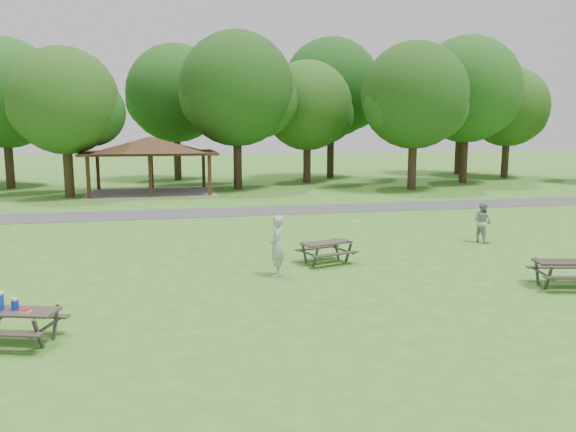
# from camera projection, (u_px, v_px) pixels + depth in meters

# --- Properties ---
(ground) EXTENTS (160.00, 160.00, 0.00)m
(ground) POSITION_uv_depth(u_px,v_px,m) (284.00, 285.00, 15.66)
(ground) COLOR #3A7421
(ground) RESTS_ON ground
(asphalt_path) EXTENTS (120.00, 3.20, 0.02)m
(asphalt_path) POSITION_uv_depth(u_px,v_px,m) (228.00, 212.00, 29.16)
(asphalt_path) COLOR #404043
(asphalt_path) RESTS_ON ground
(pavilion) EXTENTS (8.60, 7.01, 3.76)m
(pavilion) POSITION_uv_depth(u_px,v_px,m) (150.00, 147.00, 37.47)
(pavilion) COLOR #321D12
(pavilion) RESTS_ON ground
(tree_row_c) EXTENTS (8.19, 7.80, 10.67)m
(tree_row_c) POSITION_uv_depth(u_px,v_px,m) (6.00, 96.00, 39.65)
(tree_row_c) COLOR #311E15
(tree_row_c) RESTS_ON ground
(tree_row_d) EXTENTS (6.93, 6.60, 9.27)m
(tree_row_d) POSITION_uv_depth(u_px,v_px,m) (66.00, 104.00, 34.57)
(tree_row_d) COLOR #2E2214
(tree_row_d) RESTS_ON ground
(tree_row_e) EXTENTS (8.40, 8.00, 11.02)m
(tree_row_e) POSITION_uv_depth(u_px,v_px,m) (238.00, 92.00, 39.19)
(tree_row_e) COLOR black
(tree_row_e) RESTS_ON ground
(tree_row_f) EXTENTS (7.35, 7.00, 9.55)m
(tree_row_f) POSITION_uv_depth(u_px,v_px,m) (308.00, 108.00, 43.99)
(tree_row_f) COLOR #321E16
(tree_row_f) RESTS_ON ground
(tree_row_g) EXTENTS (7.77, 7.40, 10.25)m
(tree_row_g) POSITION_uv_depth(u_px,v_px,m) (415.00, 99.00, 38.94)
(tree_row_g) COLOR black
(tree_row_g) RESTS_ON ground
(tree_row_h) EXTENTS (8.61, 8.20, 11.37)m
(tree_row_h) POSITION_uv_depth(u_px,v_px,m) (468.00, 93.00, 43.49)
(tree_row_h) COLOR black
(tree_row_h) RESTS_ON ground
(tree_row_i) EXTENTS (7.14, 6.80, 9.52)m
(tree_row_i) POSITION_uv_depth(u_px,v_px,m) (509.00, 109.00, 48.33)
(tree_row_i) COLOR black
(tree_row_i) RESTS_ON ground
(tree_deep_b) EXTENTS (8.40, 8.00, 11.13)m
(tree_deep_b) POSITION_uv_depth(u_px,v_px,m) (177.00, 96.00, 46.02)
(tree_deep_b) COLOR black
(tree_deep_b) RESTS_ON ground
(tree_deep_c) EXTENTS (8.82, 8.40, 11.90)m
(tree_deep_c) POSITION_uv_depth(u_px,v_px,m) (332.00, 91.00, 47.76)
(tree_deep_c) COLOR black
(tree_deep_c) RESTS_ON ground
(tree_deep_d) EXTENTS (8.40, 8.00, 11.27)m
(tree_deep_d) POSITION_uv_depth(u_px,v_px,m) (462.00, 98.00, 52.07)
(tree_deep_d) COLOR black
(tree_deep_d) RESTS_ON ground
(picnic_table_near) EXTENTS (1.96, 1.75, 1.14)m
(picnic_table_near) POSITION_uv_depth(u_px,v_px,m) (8.00, 312.00, 11.34)
(picnic_table_near) COLOR #332A24
(picnic_table_near) RESTS_ON ground
(picnic_table_middle) EXTENTS (1.95, 1.73, 0.71)m
(picnic_table_middle) POSITION_uv_depth(u_px,v_px,m) (326.00, 247.00, 18.14)
(picnic_table_middle) COLOR #322B24
(picnic_table_middle) RESTS_ON ground
(picnic_table_far) EXTENTS (1.99, 1.74, 0.75)m
(picnic_table_far) POSITION_uv_depth(u_px,v_px,m) (567.00, 267.00, 15.38)
(picnic_table_far) COLOR black
(picnic_table_far) RESTS_ON ground
(frisbee_in_flight) EXTENTS (0.25, 0.25, 0.02)m
(frisbee_in_flight) POSITION_uv_depth(u_px,v_px,m) (357.00, 221.00, 18.03)
(frisbee_in_flight) COLOR yellow
(frisbee_in_flight) RESTS_ON ground
(frisbee_thrower) EXTENTS (0.55, 0.73, 1.80)m
(frisbee_thrower) POSITION_uv_depth(u_px,v_px,m) (277.00, 246.00, 16.50)
(frisbee_thrower) COLOR #A9A9AB
(frisbee_thrower) RESTS_ON ground
(frisbee_catcher) EXTENTS (0.81, 0.92, 1.57)m
(frisbee_catcher) POSITION_uv_depth(u_px,v_px,m) (482.00, 222.00, 21.44)
(frisbee_catcher) COLOR #A4A4A6
(frisbee_catcher) RESTS_ON ground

